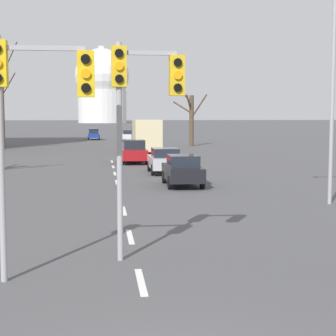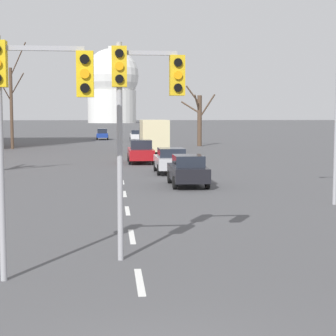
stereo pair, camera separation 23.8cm
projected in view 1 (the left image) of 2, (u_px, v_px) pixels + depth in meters
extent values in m
cube|color=silver|center=(141.00, 282.00, 11.99)|extent=(0.16, 2.00, 0.01)
cube|color=silver|center=(130.00, 237.00, 16.43)|extent=(0.16, 2.00, 0.01)
cube|color=silver|center=(124.00, 211.00, 20.88)|extent=(0.16, 2.00, 0.01)
cube|color=silver|center=(120.00, 194.00, 25.33)|extent=(0.16, 2.00, 0.01)
cube|color=silver|center=(117.00, 182.00, 29.78)|extent=(0.16, 2.00, 0.01)
cube|color=silver|center=(115.00, 173.00, 34.23)|extent=(0.16, 2.00, 0.01)
cube|color=silver|center=(113.00, 167.00, 38.68)|extent=(0.16, 2.00, 0.01)
cube|color=silver|center=(112.00, 161.00, 43.12)|extent=(0.16, 2.00, 0.01)
cylinder|color=#9E9EA3|center=(1.00, 161.00, 11.78)|extent=(0.14, 0.14, 5.19)
cube|color=#9E9EA3|center=(42.00, 48.00, 11.66)|extent=(1.79, 0.10, 0.10)
cube|color=yellow|center=(86.00, 74.00, 11.82)|extent=(0.36, 0.28, 0.96)
cylinder|color=black|center=(86.00, 59.00, 11.62)|extent=(0.20, 0.06, 0.20)
cylinder|color=orange|center=(86.00, 74.00, 11.65)|extent=(0.20, 0.06, 0.20)
cylinder|color=black|center=(86.00, 88.00, 11.68)|extent=(0.20, 0.06, 0.20)
cylinder|color=#9E9EA3|center=(120.00, 153.00, 13.53)|extent=(0.14, 0.14, 5.28)
cube|color=gold|center=(119.00, 67.00, 13.34)|extent=(0.36, 0.28, 0.96)
cylinder|color=black|center=(119.00, 53.00, 13.14)|extent=(0.20, 0.06, 0.20)
cylinder|color=orange|center=(119.00, 66.00, 13.17)|extent=(0.20, 0.06, 0.20)
cylinder|color=black|center=(119.00, 79.00, 13.20)|extent=(0.20, 0.06, 0.20)
cube|color=#9E9EA3|center=(148.00, 53.00, 13.39)|extent=(1.39, 0.10, 0.10)
cube|color=gold|center=(177.00, 76.00, 13.52)|extent=(0.36, 0.28, 0.96)
cylinder|color=black|center=(178.00, 62.00, 13.33)|extent=(0.20, 0.06, 0.20)
cylinder|color=orange|center=(178.00, 75.00, 13.36)|extent=(0.20, 0.06, 0.20)
cylinder|color=black|center=(178.00, 88.00, 13.38)|extent=(0.20, 0.06, 0.20)
cylinder|color=#9E9EA3|center=(332.00, 97.00, 22.10)|extent=(0.16, 0.16, 8.50)
cube|color=black|center=(182.00, 173.00, 28.20)|extent=(1.68, 3.96, 0.69)
cube|color=#1E232D|center=(183.00, 161.00, 27.94)|extent=(1.43, 1.90, 0.55)
cylinder|color=black|center=(164.00, 177.00, 29.35)|extent=(0.18, 0.65, 0.65)
cylinder|color=black|center=(194.00, 177.00, 29.54)|extent=(0.18, 0.65, 0.65)
cylinder|color=black|center=(170.00, 183.00, 26.92)|extent=(0.18, 0.65, 0.65)
cylinder|color=black|center=(202.00, 182.00, 27.11)|extent=(0.18, 0.65, 0.65)
cube|color=silver|center=(129.00, 137.00, 75.00)|extent=(1.79, 3.95, 0.72)
cube|color=#1E232D|center=(129.00, 132.00, 74.75)|extent=(1.52, 1.90, 0.52)
cylinder|color=black|center=(122.00, 139.00, 76.15)|extent=(0.18, 0.67, 0.67)
cylinder|color=black|center=(134.00, 139.00, 76.35)|extent=(0.18, 0.67, 0.67)
cylinder|color=black|center=(123.00, 140.00, 73.73)|extent=(0.18, 0.67, 0.67)
cylinder|color=black|center=(136.00, 140.00, 73.93)|extent=(0.18, 0.67, 0.67)
cube|color=#B7B7BC|center=(165.00, 162.00, 34.43)|extent=(1.82, 4.14, 0.69)
cube|color=#1E232D|center=(165.00, 152.00, 34.17)|extent=(1.55, 1.99, 0.53)
cylinder|color=black|center=(149.00, 166.00, 35.63)|extent=(0.18, 0.67, 0.67)
cylinder|color=black|center=(176.00, 166.00, 35.83)|extent=(0.18, 0.67, 0.67)
cylinder|color=black|center=(153.00, 170.00, 33.09)|extent=(0.18, 0.67, 0.67)
cylinder|color=black|center=(182.00, 170.00, 33.30)|extent=(0.18, 0.67, 0.67)
cube|color=navy|center=(94.00, 135.00, 81.37)|extent=(1.61, 4.06, 0.60)
cube|color=#1E232D|center=(94.00, 131.00, 81.11)|extent=(1.37, 1.95, 0.69)
cylinder|color=black|center=(89.00, 137.00, 82.56)|extent=(0.18, 0.71, 0.71)
cylinder|color=black|center=(99.00, 137.00, 82.74)|extent=(0.18, 0.71, 0.71)
cylinder|color=black|center=(88.00, 138.00, 80.07)|extent=(0.18, 0.71, 0.71)
cylinder|color=black|center=(99.00, 138.00, 80.25)|extent=(0.18, 0.71, 0.71)
cube|color=maroon|center=(134.00, 154.00, 41.80)|extent=(1.80, 4.58, 0.75)
cube|color=#1E232D|center=(134.00, 144.00, 41.51)|extent=(1.53, 2.20, 0.68)
cylinder|color=black|center=(122.00, 157.00, 43.14)|extent=(0.18, 0.64, 0.64)
cylinder|color=black|center=(144.00, 157.00, 43.34)|extent=(0.18, 0.64, 0.64)
cylinder|color=black|center=(123.00, 160.00, 40.33)|extent=(0.18, 0.64, 0.64)
cylinder|color=black|center=(147.00, 160.00, 40.53)|extent=(0.18, 0.64, 0.64)
cube|color=#333842|center=(144.00, 137.00, 53.51)|extent=(2.20, 2.00, 2.10)
cube|color=beige|center=(147.00, 135.00, 49.92)|extent=(2.30, 5.20, 2.70)
cylinder|color=black|center=(132.00, 148.00, 53.48)|extent=(0.24, 0.88, 0.88)
cylinder|color=black|center=(155.00, 148.00, 53.74)|extent=(0.24, 0.88, 0.88)
cylinder|color=black|center=(135.00, 151.00, 48.50)|extent=(0.24, 0.88, 0.88)
cylinder|color=black|center=(161.00, 151.00, 48.76)|extent=(0.24, 0.88, 0.88)
cylinder|color=brown|center=(192.00, 121.00, 64.52)|extent=(0.51, 0.51, 5.82)
cylinder|color=brown|center=(185.00, 95.00, 63.97)|extent=(1.76, 0.57, 2.15)
cylinder|color=brown|center=(182.00, 107.00, 64.52)|extent=(2.14, 0.82, 1.48)
cylinder|color=brown|center=(199.00, 106.00, 64.03)|extent=(1.75, 1.07, 2.77)
cylinder|color=brown|center=(189.00, 103.00, 63.63)|extent=(0.92, 1.50, 2.00)
cylinder|color=brown|center=(3.00, 109.00, 58.47)|extent=(0.33, 0.33, 8.49)
cylinder|color=brown|center=(10.00, 59.00, 57.37)|extent=(1.90, 1.65, 3.30)
cylinder|color=brown|center=(9.00, 83.00, 57.42)|extent=(1.61, 2.07, 2.02)
cylinder|color=silver|center=(102.00, 107.00, 260.71)|extent=(22.45, 22.45, 14.97)
sphere|color=silver|center=(102.00, 76.00, 259.37)|extent=(24.95, 24.95, 24.95)
cylinder|color=silver|center=(102.00, 51.00, 258.32)|extent=(2.99, 2.99, 4.37)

